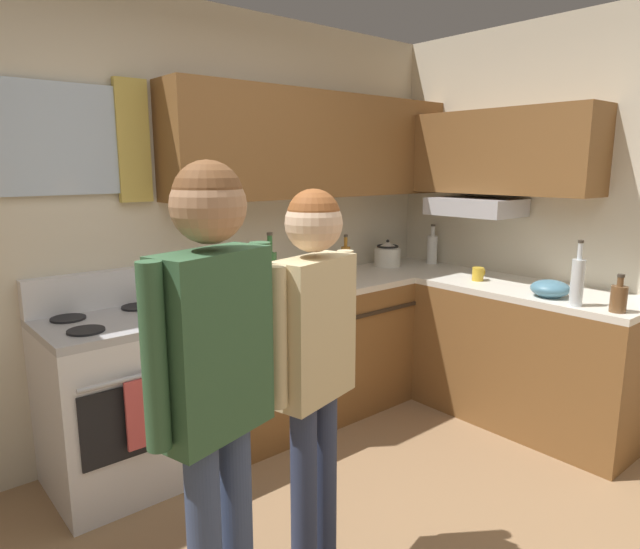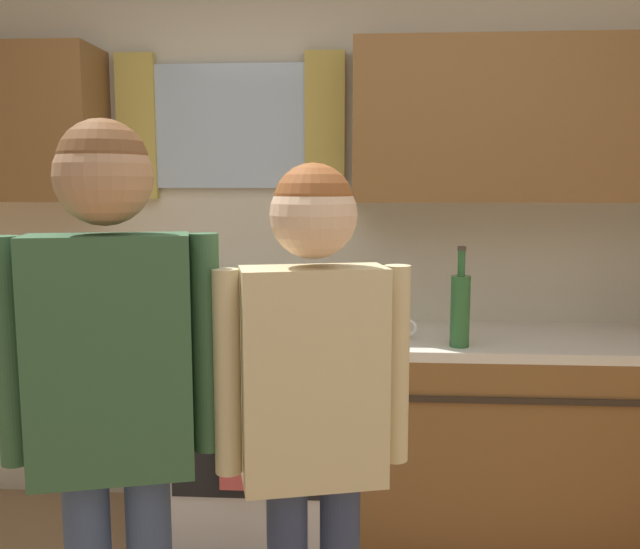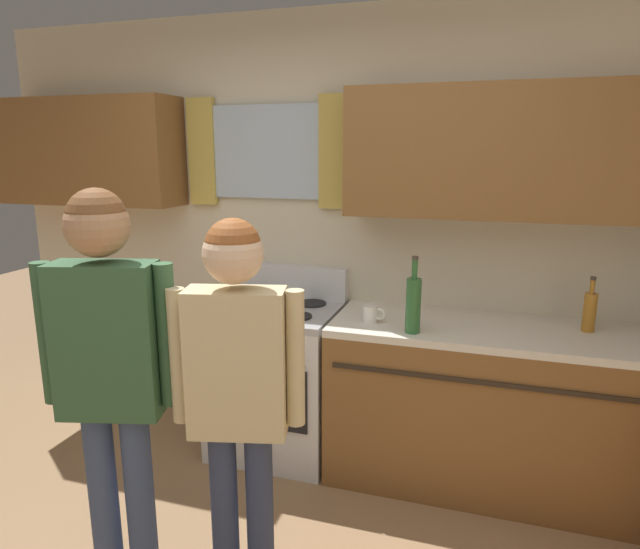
% 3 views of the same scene
% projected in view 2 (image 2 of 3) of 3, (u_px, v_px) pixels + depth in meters
% --- Properties ---
extents(back_wall_unit, '(4.60, 0.42, 2.60)m').
position_uv_depth(back_wall_unit, '(342.00, 193.00, 3.07)').
color(back_wall_unit, beige).
rests_on(back_wall_unit, ground).
extents(stove_oven, '(0.72, 0.67, 1.10)m').
position_uv_depth(stove_oven, '(259.00, 428.00, 2.96)').
color(stove_oven, silver).
rests_on(stove_oven, ground).
extents(bottle_wine_green, '(0.08, 0.08, 0.39)m').
position_uv_depth(bottle_wine_green, '(460.00, 308.00, 2.62)').
color(bottle_wine_green, '#2D6633').
rests_on(bottle_wine_green, kitchen_counter_run).
extents(mug_ceramic_white, '(0.13, 0.08, 0.09)m').
position_uv_depth(mug_ceramic_white, '(397.00, 328.00, 2.75)').
color(mug_ceramic_white, white).
rests_on(mug_ceramic_white, kitchen_counter_run).
extents(adult_left, '(0.51, 0.25, 1.68)m').
position_uv_depth(adult_left, '(112.00, 382.00, 1.62)').
color(adult_left, '#38476B').
rests_on(adult_left, ground).
extents(adult_in_plaid, '(0.48, 0.23, 1.58)m').
position_uv_depth(adult_in_plaid, '(314.00, 400.00, 1.69)').
color(adult_in_plaid, '#2D3856').
rests_on(adult_in_plaid, ground).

